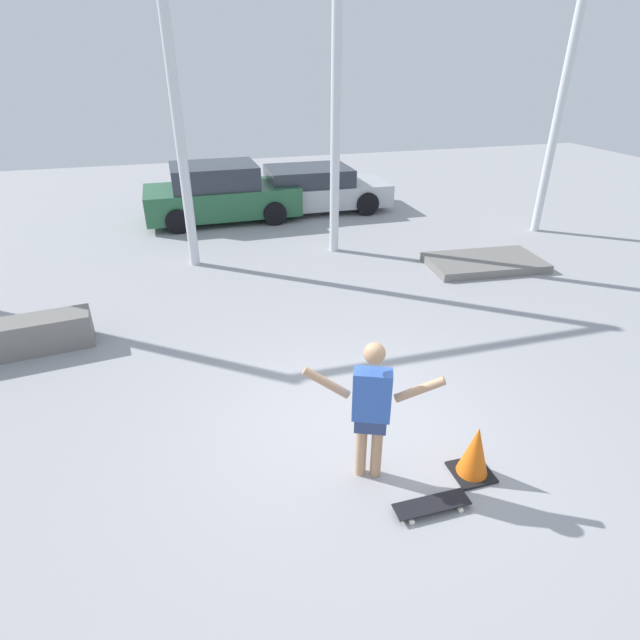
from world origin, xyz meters
The scene contains 9 objects.
ground_plane centered at (0.00, 0.00, 0.00)m, with size 36.00×36.00×0.00m, color #9E9EA3.
skateboarder centered at (-0.16, -0.66, 0.89)m, with size 1.29×0.62×1.60m.
skateboard centered at (0.27, -1.28, 0.06)m, with size 0.76×0.25×0.08m.
manual_pad centered at (4.30, 4.21, 0.08)m, with size 2.36×1.30×0.17m, color slate.
canopy_support_left centered at (-4.23, 6.03, 3.76)m, with size 5.55×0.20×6.22m.
canopy_support_right centered at (4.23, 6.03, 3.76)m, with size 5.55×0.20×6.22m.
parked_car_green centered at (-0.64, 9.20, 0.70)m, with size 3.99×2.06×1.46m.
parked_car_silver centered at (1.97, 9.42, 0.59)m, with size 4.14×2.03×1.21m.
traffic_cone centered at (0.90, -0.97, 0.30)m, with size 0.41×0.41×0.62m.
Camera 1 is at (-1.72, -4.30, 3.92)m, focal length 28.00 mm.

